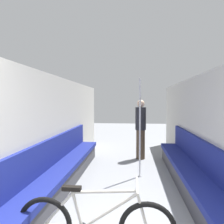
# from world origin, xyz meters

# --- Properties ---
(wall_left) EXTENTS (0.10, 8.94, 2.15)m
(wall_left) POSITION_xyz_m (-1.46, 2.87, 1.08)
(wall_left) COLOR beige
(wall_left) RESTS_ON ground
(wall_right) EXTENTS (0.10, 8.94, 2.15)m
(wall_right) POSITION_xyz_m (1.46, 2.87, 1.08)
(wall_right) COLOR beige
(wall_right) RESTS_ON ground
(bench_seat_row_left) EXTENTS (0.47, 4.81, 0.95)m
(bench_seat_row_left) POSITION_xyz_m (-1.21, 2.72, 0.30)
(bench_seat_row_left) COLOR #3D3D42
(bench_seat_row_left) RESTS_ON ground
(bench_seat_row_right) EXTENTS (0.47, 4.81, 0.95)m
(bench_seat_row_right) POSITION_xyz_m (1.21, 2.72, 0.30)
(bench_seat_row_right) COLOR #3D3D42
(bench_seat_row_right) RESTS_ON ground
(grab_pole_near) EXTENTS (0.08, 0.08, 2.13)m
(grab_pole_near) POSITION_xyz_m (0.29, 3.52, 1.04)
(grab_pole_near) COLOR gray
(grab_pole_near) RESTS_ON ground
(passenger_standing) EXTENTS (0.30, 0.30, 1.68)m
(passenger_standing) POSITION_xyz_m (0.36, 5.02, 0.87)
(passenger_standing) COLOR #473828
(passenger_standing) RESTS_ON ground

